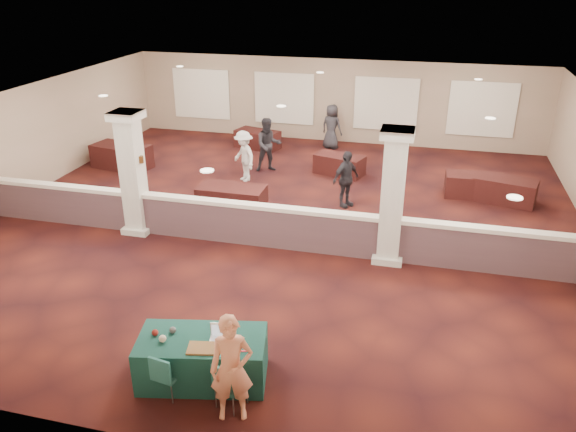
% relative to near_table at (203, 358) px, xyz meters
% --- Properties ---
extents(ground, '(16.00, 16.00, 0.00)m').
position_rel_near_table_xyz_m(ground, '(-0.35, 6.50, -0.40)').
color(ground, '#431610').
rests_on(ground, ground).
extents(wall_back, '(16.00, 0.04, 3.20)m').
position_rel_near_table_xyz_m(wall_back, '(-0.35, 14.50, 1.20)').
color(wall_back, gray).
rests_on(wall_back, ground).
extents(wall_front, '(16.00, 0.04, 3.20)m').
position_rel_near_table_xyz_m(wall_front, '(-0.35, -1.50, 1.20)').
color(wall_front, gray).
rests_on(wall_front, ground).
extents(wall_left, '(0.04, 16.00, 3.20)m').
position_rel_near_table_xyz_m(wall_left, '(-8.35, 6.50, 1.20)').
color(wall_left, gray).
rests_on(wall_left, ground).
extents(ceiling, '(16.00, 16.00, 0.02)m').
position_rel_near_table_xyz_m(ceiling, '(-0.35, 6.50, 2.80)').
color(ceiling, silver).
rests_on(ceiling, wall_back).
extents(partition_wall, '(15.60, 0.28, 1.10)m').
position_rel_near_table_xyz_m(partition_wall, '(-0.35, 5.00, 0.16)').
color(partition_wall, '#533840').
rests_on(partition_wall, ground).
extents(column_left, '(0.72, 0.72, 3.20)m').
position_rel_near_table_xyz_m(column_left, '(-3.85, 5.00, 1.23)').
color(column_left, silver).
rests_on(column_left, ground).
extents(column_right, '(0.72, 0.72, 3.20)m').
position_rel_near_table_xyz_m(column_right, '(2.65, 5.00, 1.23)').
color(column_right, silver).
rests_on(column_right, ground).
extents(sconce_left, '(0.12, 0.12, 0.18)m').
position_rel_near_table_xyz_m(sconce_left, '(-4.13, 5.00, 1.60)').
color(sconce_left, brown).
rests_on(sconce_left, column_left).
extents(sconce_right, '(0.12, 0.12, 0.18)m').
position_rel_near_table_xyz_m(sconce_right, '(-3.57, 5.00, 1.60)').
color(sconce_right, brown).
rests_on(sconce_right, column_left).
extents(near_table, '(2.28, 1.47, 0.81)m').
position_rel_near_table_xyz_m(near_table, '(0.00, 0.00, 0.00)').
color(near_table, '#0F382B').
rests_on(near_table, ground).
extents(conf_chair_main, '(0.54, 0.55, 0.86)m').
position_rel_near_table_xyz_m(conf_chair_main, '(0.65, -0.58, 0.10)').
color(conf_chair_main, '#21605B').
rests_on(conf_chair_main, ground).
extents(conf_chair_side, '(0.47, 0.47, 0.82)m').
position_rel_near_table_xyz_m(conf_chair_side, '(-0.41, -0.58, 0.08)').
color(conf_chair_side, '#21605B').
rests_on(conf_chair_side, ground).
extents(woman, '(0.75, 0.61, 1.80)m').
position_rel_near_table_xyz_m(woman, '(0.78, -0.70, 0.49)').
color(woman, '#FF926E').
rests_on(woman, ground).
extents(far_table_front_left, '(2.12, 1.32, 0.80)m').
position_rel_near_table_xyz_m(far_table_front_left, '(-6.85, 9.50, -0.00)').
color(far_table_front_left, black).
rests_on(far_table_front_left, ground).
extents(far_table_front_center, '(1.87, 0.94, 0.76)m').
position_rel_near_table_xyz_m(far_table_front_center, '(-1.88, 6.80, -0.03)').
color(far_table_front_center, black).
rests_on(far_table_front_center, ground).
extents(far_table_front_right, '(1.92, 1.30, 0.71)m').
position_rel_near_table_xyz_m(far_table_front_right, '(5.66, 9.50, -0.05)').
color(far_table_front_right, black).
rests_on(far_table_front_right, ground).
extents(far_table_back_left, '(1.82, 1.25, 0.67)m').
position_rel_near_table_xyz_m(far_table_back_left, '(-2.99, 12.86, -0.07)').
color(far_table_back_left, black).
rests_on(far_table_back_left, ground).
extents(far_table_back_center, '(1.77, 1.25, 0.65)m').
position_rel_near_table_xyz_m(far_table_back_center, '(0.54, 10.69, -0.08)').
color(far_table_back_center, black).
rests_on(far_table_back_center, ground).
extents(far_table_back_right, '(1.72, 0.89, 0.69)m').
position_rel_near_table_xyz_m(far_table_back_right, '(4.81, 9.70, -0.06)').
color(far_table_back_right, black).
rests_on(far_table_back_right, ground).
extents(attendee_a, '(1.00, 0.81, 1.82)m').
position_rel_near_table_xyz_m(attendee_a, '(-1.85, 10.42, 0.51)').
color(attendee_a, black).
rests_on(attendee_a, ground).
extents(attendee_b, '(1.10, 1.07, 1.65)m').
position_rel_near_table_xyz_m(attendee_b, '(-2.35, 9.32, 0.42)').
color(attendee_b, silver).
rests_on(attendee_b, ground).
extents(attendee_c, '(0.95, 1.06, 1.66)m').
position_rel_near_table_xyz_m(attendee_c, '(1.15, 8.00, 0.43)').
color(attendee_c, black).
rests_on(attendee_c, ground).
extents(attendee_d, '(0.94, 0.71, 1.68)m').
position_rel_near_table_xyz_m(attendee_d, '(-0.24, 13.50, 0.44)').
color(attendee_d, black).
rests_on(attendee_d, ground).
extents(laptop_base, '(0.41, 0.33, 0.02)m').
position_rel_near_table_xyz_m(laptop_base, '(0.34, 0.01, 0.41)').
color(laptop_base, silver).
rests_on(laptop_base, near_table).
extents(laptop_screen, '(0.36, 0.09, 0.24)m').
position_rel_near_table_xyz_m(laptop_screen, '(0.31, 0.14, 0.55)').
color(laptop_screen, silver).
rests_on(laptop_screen, near_table).
extents(screen_glow, '(0.33, 0.07, 0.21)m').
position_rel_near_table_xyz_m(screen_glow, '(0.31, 0.13, 0.53)').
color(screen_glow, silver).
rests_on(screen_glow, near_table).
extents(knitting, '(0.50, 0.42, 0.03)m').
position_rel_near_table_xyz_m(knitting, '(0.11, -0.26, 0.42)').
color(knitting, '#BD701E').
rests_on(knitting, near_table).
extents(yarn_cream, '(0.12, 0.12, 0.12)m').
position_rel_near_table_xyz_m(yarn_cream, '(-0.57, -0.24, 0.47)').
color(yarn_cream, beige).
rests_on(yarn_cream, near_table).
extents(yarn_red, '(0.11, 0.11, 0.11)m').
position_rel_near_table_xyz_m(yarn_red, '(-0.77, -0.11, 0.46)').
color(yarn_red, maroon).
rests_on(yarn_red, near_table).
extents(yarn_grey, '(0.12, 0.12, 0.12)m').
position_rel_near_table_xyz_m(yarn_grey, '(-0.52, 0.03, 0.46)').
color(yarn_grey, '#444448').
rests_on(yarn_grey, near_table).
extents(scissors, '(0.14, 0.06, 0.01)m').
position_rel_near_table_xyz_m(scissors, '(0.77, -0.15, 0.41)').
color(scissors, red).
rests_on(scissors, near_table).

